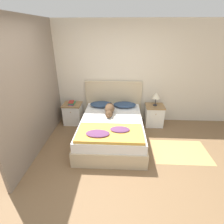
{
  "coord_description": "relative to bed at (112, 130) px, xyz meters",
  "views": [
    {
      "loc": [
        0.16,
        -2.33,
        2.3
      ],
      "look_at": [
        -0.02,
        1.26,
        0.6
      ],
      "focal_mm": 28.0,
      "sensor_mm": 36.0,
      "label": 1
    }
  ],
  "objects": [
    {
      "name": "nightstand_right",
      "position": [
        1.07,
        0.75,
        0.03
      ],
      "size": [
        0.47,
        0.44,
        0.55
      ],
      "color": "white",
      "rests_on": "ground_plane"
    },
    {
      "name": "quilt",
      "position": [
        -0.01,
        -0.59,
        0.29
      ],
      "size": [
        1.25,
        0.67,
        0.1
      ],
      "color": "gold",
      "rests_on": "bed"
    },
    {
      "name": "wall_side_left",
      "position": [
        -1.5,
        -0.01,
        1.03
      ],
      "size": [
        0.06,
        3.1,
        2.55
      ],
      "color": "gray",
      "rests_on": "ground_plane"
    },
    {
      "name": "pillow_left",
      "position": [
        -0.3,
        0.74,
        0.31
      ],
      "size": [
        0.58,
        0.37,
        0.11
      ],
      "color": "navy",
      "rests_on": "bed"
    },
    {
      "name": "rug",
      "position": [
        1.45,
        -0.39,
        -0.25
      ],
      "size": [
        1.13,
        0.81,
        0.0
      ],
      "color": "tan",
      "rests_on": "ground_plane"
    },
    {
      "name": "dog",
      "position": [
        -0.06,
        0.32,
        0.36
      ],
      "size": [
        0.23,
        0.64,
        0.23
      ],
      "color": "brown",
      "rests_on": "bed"
    },
    {
      "name": "table_lamp",
      "position": [
        1.07,
        0.76,
        0.56
      ],
      "size": [
        0.21,
        0.21,
        0.35
      ],
      "color": "#2D2D33",
      "rests_on": "nightstand_right"
    },
    {
      "name": "nightstand_left",
      "position": [
        -1.07,
        0.75,
        0.03
      ],
      "size": [
        0.47,
        0.44,
        0.55
      ],
      "color": "white",
      "rests_on": "ground_plane"
    },
    {
      "name": "wall_back",
      "position": [
        0.02,
        1.07,
        1.03
      ],
      "size": [
        9.0,
        0.06,
        2.55
      ],
      "color": "beige",
      "rests_on": "ground_plane"
    },
    {
      "name": "bed",
      "position": [
        0.0,
        0.0,
        0.0
      ],
      "size": [
        1.4,
        1.94,
        0.5
      ],
      "color": "#C6B28E",
      "rests_on": "ground_plane"
    },
    {
      "name": "book_stack",
      "position": [
        -1.07,
        0.74,
        0.34
      ],
      "size": [
        0.16,
        0.24,
        0.08
      ],
      "color": "#703D7F",
      "rests_on": "nightstand_left"
    },
    {
      "name": "pillow_right",
      "position": [
        0.3,
        0.74,
        0.31
      ],
      "size": [
        0.58,
        0.37,
        0.11
      ],
      "color": "navy",
      "rests_on": "bed"
    },
    {
      "name": "headboard",
      "position": [
        0.0,
        0.99,
        0.33
      ],
      "size": [
        1.48,
        0.06,
        1.11
      ],
      "color": "#C6B28E",
      "rests_on": "ground_plane"
    },
    {
      "name": "ground_plane",
      "position": [
        0.02,
        -1.06,
        -0.25
      ],
      "size": [
        16.0,
        16.0,
        0.0
      ],
      "primitive_type": "plane",
      "color": "brown"
    }
  ]
}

